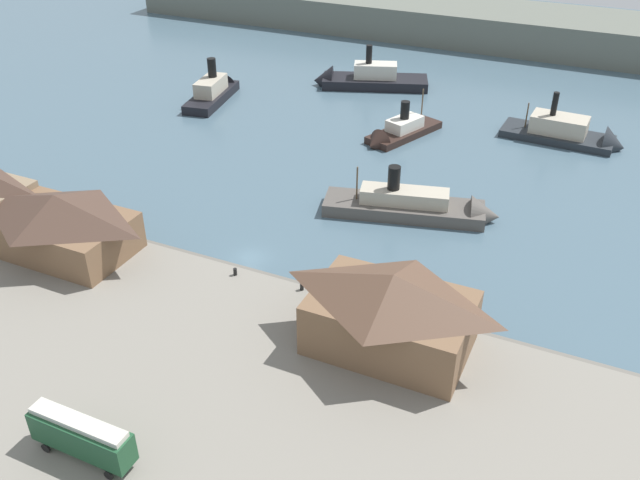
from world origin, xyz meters
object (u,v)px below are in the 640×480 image
object	(u,v)px
ferry_shed_west_terminal	(391,311)
mooring_post_west	(302,287)
ferry_moored_west	(215,90)
ferry_departing_north	(397,133)
ferry_near_quay	(424,207)
ferry_approaching_east	(361,79)
ferry_shed_customs_shed	(60,223)
street_tram	(81,435)
mooring_post_east	(235,272)
ferry_approaching_west	(574,135)

from	to	relation	value
ferry_shed_west_terminal	mooring_post_west	distance (m)	13.94
ferry_moored_west	ferry_departing_north	world-z (taller)	ferry_moored_west
ferry_near_quay	ferry_approaching_east	size ratio (longest dim) A/B	1.03
ferry_shed_customs_shed	mooring_post_west	distance (m)	31.37
ferry_near_quay	ferry_approaching_east	xyz separation A→B (m)	(-28.11, 46.24, 0.10)
ferry_moored_west	ferry_departing_north	xyz separation A→B (m)	(39.20, -3.85, -0.54)
ferry_moored_west	ferry_approaching_east	bearing A→B (deg)	38.49
ferry_shed_west_terminal	street_tram	size ratio (longest dim) A/B	1.68
street_tram	ferry_departing_north	world-z (taller)	ferry_departing_north
ferry_approaching_east	ferry_near_quay	bearing A→B (deg)	-58.71
ferry_shed_customs_shed	mooring_post_west	size ratio (longest dim) A/B	19.67
street_tram	ferry_shed_west_terminal	bearing A→B (deg)	52.69
ferry_near_quay	mooring_post_east	bearing A→B (deg)	-121.87
ferry_approaching_east	ferry_departing_north	distance (m)	27.46
mooring_post_east	ferry_approaching_east	distance (m)	72.29
ferry_shed_customs_shed	ferry_departing_north	distance (m)	58.84
ferry_shed_customs_shed	ferry_approaching_east	xyz separation A→B (m)	(9.67, 75.39, -3.67)
ferry_approaching_east	ferry_moored_west	size ratio (longest dim) A/B	1.30
mooring_post_west	street_tram	bearing A→B (deg)	-101.89
street_tram	ferry_moored_west	world-z (taller)	ferry_moored_west
ferry_shed_west_terminal	mooring_post_west	size ratio (longest dim) A/B	18.07
mooring_post_east	ferry_shed_west_terminal	bearing A→B (deg)	-11.49
street_tram	ferry_near_quay	distance (m)	55.21
street_tram	mooring_post_west	size ratio (longest dim) A/B	10.75
ferry_approaching_east	ferry_moored_west	distance (m)	29.96
ferry_near_quay	ferry_departing_north	size ratio (longest dim) A/B	1.46
ferry_shed_west_terminal	ferry_approaching_east	bearing A→B (deg)	113.97
mooring_post_east	ferry_departing_north	distance (m)	48.80
street_tram	ferry_near_quay	world-z (taller)	ferry_near_quay
mooring_post_west	ferry_approaching_west	bearing A→B (deg)	69.10
mooring_post_east	mooring_post_west	bearing A→B (deg)	4.31
mooring_post_east	ferry_shed_customs_shed	bearing A→B (deg)	-169.29
ferry_shed_customs_shed	ferry_approaching_west	distance (m)	83.64
mooring_post_east	ferry_moored_west	bearing A→B (deg)	124.46
mooring_post_west	ferry_near_quay	xyz separation A→B (m)	(6.98, 24.30, -0.26)
ferry_approaching_east	ferry_approaching_west	bearing A→B (deg)	-14.32
mooring_post_west	ferry_near_quay	size ratio (longest dim) A/B	0.04
street_tram	ferry_near_quay	xyz separation A→B (m)	(13.14, 53.57, -2.31)
ferry_shed_west_terminal	mooring_post_east	bearing A→B (deg)	168.51
mooring_post_west	ferry_departing_north	world-z (taller)	ferry_departing_north
ferry_shed_customs_shed	ferry_approaching_west	size ratio (longest dim) A/B	0.86
ferry_near_quay	ferry_approaching_west	size ratio (longest dim) A/B	1.21
street_tram	ferry_approaching_east	distance (m)	100.95
mooring_post_east	ferry_approaching_west	xyz separation A→B (m)	(31.19, 60.00, -0.29)
mooring_post_east	ferry_moored_west	xyz separation A→B (m)	(-36.05, 52.54, 0.04)
street_tram	ferry_moored_west	size ratio (longest dim) A/B	0.52
ferry_shed_west_terminal	ferry_approaching_west	xyz separation A→B (m)	(10.25, 64.26, -4.32)
ferry_near_quay	ferry_moored_west	size ratio (longest dim) A/B	1.34
mooring_post_east	ferry_departing_north	xyz separation A→B (m)	(3.15, 48.69, -0.50)
ferry_moored_west	ferry_approaching_west	world-z (taller)	ferry_approaching_west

